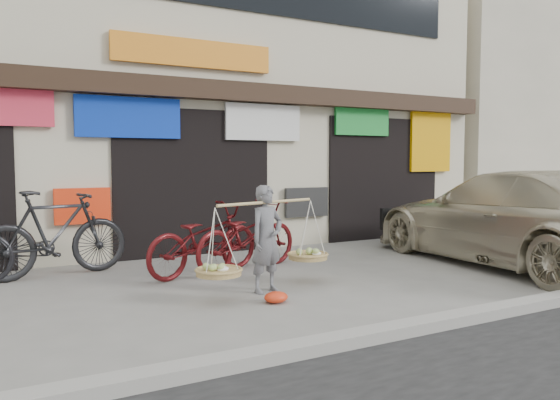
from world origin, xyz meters
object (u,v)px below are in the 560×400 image
bike_3 (204,239)px  suv (513,218)px  bike_2 (247,236)px  street_vendor (267,244)px  bike_1 (54,234)px

bike_3 → suv: bearing=-128.5°
suv → bike_2: bearing=-18.7°
bike_2 → street_vendor: bearing=146.2°
bike_1 → street_vendor: bearing=-144.1°
bike_1 → bike_2: bike_1 is taller
bike_3 → suv: size_ratio=0.37×
bike_1 → bike_3: 2.24m
street_vendor → bike_3: (-0.33, 1.47, -0.10)m
street_vendor → suv: (4.51, -0.31, 0.15)m
bike_1 → suv: size_ratio=0.39×
bike_3 → suv: (4.83, -1.78, 0.25)m
suv → street_vendor: bearing=0.9°
street_vendor → bike_1: street_vendor is taller
suv → bike_3: bearing=-15.4°
street_vendor → bike_1: 3.36m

